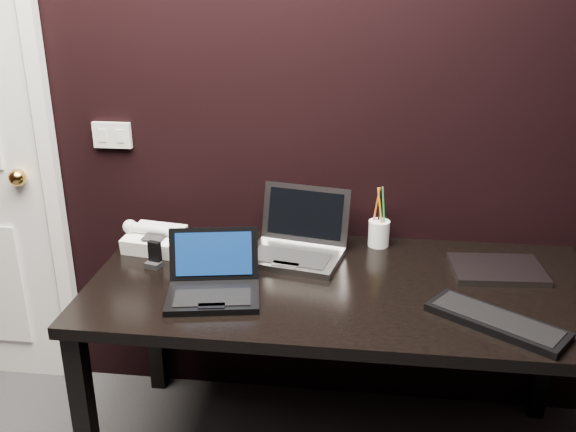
# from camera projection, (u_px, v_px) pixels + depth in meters

# --- Properties ---
(wall_back) EXTENTS (4.00, 0.00, 4.00)m
(wall_back) POSITION_uv_depth(u_px,v_px,m) (270.00, 92.00, 2.35)
(wall_back) COLOR black
(wall_back) RESTS_ON ground
(wall_switch) EXTENTS (0.15, 0.02, 0.10)m
(wall_switch) POSITION_uv_depth(u_px,v_px,m) (112.00, 135.00, 2.48)
(wall_switch) COLOR silver
(wall_switch) RESTS_ON wall_back
(desk) EXTENTS (1.70, 0.80, 0.74)m
(desk) POSITION_uv_depth(u_px,v_px,m) (342.00, 303.00, 2.18)
(desk) COLOR black
(desk) RESTS_ON ground
(netbook) EXTENTS (0.33, 0.31, 0.19)m
(netbook) POSITION_uv_depth(u_px,v_px,m) (213.00, 284.00, 2.06)
(netbook) COLOR black
(netbook) RESTS_ON desk
(silver_laptop) EXTENTS (0.39, 0.36, 0.23)m
(silver_laptop) POSITION_uv_depth(u_px,v_px,m) (297.00, 245.00, 2.34)
(silver_laptop) COLOR #97989D
(silver_laptop) RESTS_ON desk
(ext_keyboard) EXTENTS (0.41, 0.35, 0.03)m
(ext_keyboard) POSITION_uv_depth(u_px,v_px,m) (496.00, 321.00, 1.90)
(ext_keyboard) COLOR black
(ext_keyboard) RESTS_ON desk
(closed_laptop) EXTENTS (0.32, 0.24, 0.02)m
(closed_laptop) POSITION_uv_depth(u_px,v_px,m) (497.00, 269.00, 2.22)
(closed_laptop) COLOR #96979C
(closed_laptop) RESTS_ON desk
(desk_phone) EXTENTS (0.25, 0.21, 0.12)m
(desk_phone) POSITION_uv_depth(u_px,v_px,m) (154.00, 238.00, 2.39)
(desk_phone) COLOR white
(desk_phone) RESTS_ON desk
(mobile_phone) EXTENTS (0.06, 0.06, 0.09)m
(mobile_phone) POSITION_uv_depth(u_px,v_px,m) (154.00, 257.00, 2.26)
(mobile_phone) COLOR black
(mobile_phone) RESTS_ON desk
(pen_cup) EXTENTS (0.11, 0.11, 0.23)m
(pen_cup) POSITION_uv_depth(u_px,v_px,m) (379.00, 232.00, 2.42)
(pen_cup) COLOR white
(pen_cup) RESTS_ON desk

